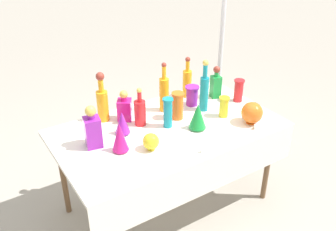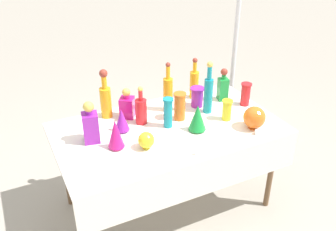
{
  "view_description": "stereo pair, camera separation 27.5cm",
  "coord_description": "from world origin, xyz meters",
  "px_view_note": "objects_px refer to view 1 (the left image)",
  "views": [
    {
      "loc": [
        -1.3,
        -2.02,
        2.21
      ],
      "look_at": [
        0.0,
        0.0,
        0.86
      ],
      "focal_mm": 40.0,
      "sensor_mm": 36.0,
      "label": 1
    },
    {
      "loc": [
        -1.06,
        -2.16,
        2.21
      ],
      "look_at": [
        0.0,
        0.0,
        0.86
      ],
      "focal_mm": 40.0,
      "sensor_mm": 36.0,
      "label": 2
    }
  ],
  "objects_px": {
    "tall_bottle_4": "(164,93)",
    "tall_bottle_0": "(140,112)",
    "square_decanter_2": "(125,108)",
    "slender_vase_0": "(192,95)",
    "slender_vase_2": "(239,90)",
    "round_bowl_0": "(151,141)",
    "fluted_vase_1": "(122,123)",
    "cardboard_box_behind_left": "(121,134)",
    "fluted_vase_0": "(198,116)",
    "round_bowl_1": "(252,113)",
    "tall_bottle_3": "(187,82)",
    "canopy_pole": "(220,62)",
    "tall_bottle_2": "(204,90)",
    "slender_vase_3": "(224,106)",
    "fluted_vase_2": "(120,137)",
    "square_decanter_1": "(216,84)",
    "slender_vase_4": "(178,105)",
    "slender_vase_1": "(168,112)",
    "tall_bottle_1": "(102,101)"
  },
  "relations": [
    {
      "from": "tall_bottle_4",
      "to": "tall_bottle_0",
      "type": "bearing_deg",
      "value": -160.8
    },
    {
      "from": "square_decanter_2",
      "to": "slender_vase_0",
      "type": "bearing_deg",
      "value": -8.13
    },
    {
      "from": "slender_vase_2",
      "to": "round_bowl_0",
      "type": "distance_m",
      "value": 1.02
    },
    {
      "from": "fluted_vase_1",
      "to": "cardboard_box_behind_left",
      "type": "relative_size",
      "value": 0.35
    },
    {
      "from": "fluted_vase_0",
      "to": "round_bowl_1",
      "type": "relative_size",
      "value": 1.19
    },
    {
      "from": "slender_vase_0",
      "to": "round_bowl_0",
      "type": "relative_size",
      "value": 1.36
    },
    {
      "from": "tall_bottle_3",
      "to": "canopy_pole",
      "type": "relative_size",
      "value": 0.16
    },
    {
      "from": "canopy_pole",
      "to": "tall_bottle_2",
      "type": "bearing_deg",
      "value": -138.27
    },
    {
      "from": "tall_bottle_4",
      "to": "round_bowl_1",
      "type": "bearing_deg",
      "value": -50.05
    },
    {
      "from": "tall_bottle_4",
      "to": "slender_vase_2",
      "type": "xyz_separation_m",
      "value": [
        0.61,
        -0.2,
        -0.05
      ]
    },
    {
      "from": "slender_vase_0",
      "to": "square_decanter_2",
      "type": "bearing_deg",
      "value": 171.87
    },
    {
      "from": "round_bowl_1",
      "to": "square_decanter_2",
      "type": "bearing_deg",
      "value": 143.78
    },
    {
      "from": "tall_bottle_3",
      "to": "slender_vase_2",
      "type": "height_order",
      "value": "tall_bottle_3"
    },
    {
      "from": "tall_bottle_3",
      "to": "tall_bottle_4",
      "type": "distance_m",
      "value": 0.32
    },
    {
      "from": "slender_vase_0",
      "to": "slender_vase_3",
      "type": "height_order",
      "value": "same"
    },
    {
      "from": "fluted_vase_2",
      "to": "square_decanter_1",
      "type": "bearing_deg",
      "value": 15.68
    },
    {
      "from": "slender_vase_4",
      "to": "round_bowl_1",
      "type": "height_order",
      "value": "slender_vase_4"
    },
    {
      "from": "tall_bottle_0",
      "to": "square_decanter_1",
      "type": "height_order",
      "value": "tall_bottle_0"
    },
    {
      "from": "cardboard_box_behind_left",
      "to": "fluted_vase_0",
      "type": "bearing_deg",
      "value": -84.97
    },
    {
      "from": "slender_vase_3",
      "to": "slender_vase_1",
      "type": "bearing_deg",
      "value": 167.15
    },
    {
      "from": "tall_bottle_2",
      "to": "fluted_vase_2",
      "type": "bearing_deg",
      "value": -168.71
    },
    {
      "from": "tall_bottle_4",
      "to": "slender_vase_1",
      "type": "bearing_deg",
      "value": -116.06
    },
    {
      "from": "tall_bottle_0",
      "to": "slender_vase_4",
      "type": "xyz_separation_m",
      "value": [
        0.29,
        -0.07,
        0.01
      ]
    },
    {
      "from": "tall_bottle_0",
      "to": "slender_vase_0",
      "type": "distance_m",
      "value": 0.52
    },
    {
      "from": "canopy_pole",
      "to": "fluted_vase_2",
      "type": "bearing_deg",
      "value": -153.33
    },
    {
      "from": "tall_bottle_0",
      "to": "canopy_pole",
      "type": "height_order",
      "value": "canopy_pole"
    },
    {
      "from": "fluted_vase_2",
      "to": "round_bowl_0",
      "type": "xyz_separation_m",
      "value": [
        0.18,
        -0.1,
        -0.05
      ]
    },
    {
      "from": "round_bowl_1",
      "to": "tall_bottle_0",
      "type": "bearing_deg",
      "value": 148.57
    },
    {
      "from": "tall_bottle_1",
      "to": "round_bowl_1",
      "type": "distance_m",
      "value": 1.13
    },
    {
      "from": "fluted_vase_1",
      "to": "tall_bottle_1",
      "type": "bearing_deg",
      "value": 97.32
    },
    {
      "from": "tall_bottle_0",
      "to": "fluted_vase_2",
      "type": "xyz_separation_m",
      "value": [
        -0.28,
        -0.24,
        0.0
      ]
    },
    {
      "from": "square_decanter_1",
      "to": "tall_bottle_3",
      "type": "bearing_deg",
      "value": 143.49
    },
    {
      "from": "tall_bottle_3",
      "to": "slender_vase_1",
      "type": "height_order",
      "value": "tall_bottle_3"
    },
    {
      "from": "cardboard_box_behind_left",
      "to": "fluted_vase_1",
      "type": "bearing_deg",
      "value": -113.11
    },
    {
      "from": "square_decanter_1",
      "to": "slender_vase_1",
      "type": "relative_size",
      "value": 1.22
    },
    {
      "from": "slender_vase_3",
      "to": "round_bowl_1",
      "type": "height_order",
      "value": "round_bowl_1"
    },
    {
      "from": "square_decanter_1",
      "to": "slender_vase_1",
      "type": "xyz_separation_m",
      "value": [
        -0.61,
        -0.2,
        0.0
      ]
    },
    {
      "from": "canopy_pole",
      "to": "round_bowl_0",
      "type": "bearing_deg",
      "value": -147.07
    },
    {
      "from": "square_decanter_1",
      "to": "fluted_vase_2",
      "type": "bearing_deg",
      "value": -164.32
    },
    {
      "from": "square_decanter_2",
      "to": "fluted_vase_2",
      "type": "height_order",
      "value": "square_decanter_2"
    },
    {
      "from": "slender_vase_3",
      "to": "cardboard_box_behind_left",
      "type": "distance_m",
      "value": 1.39
    },
    {
      "from": "round_bowl_0",
      "to": "canopy_pole",
      "type": "relative_size",
      "value": 0.05
    },
    {
      "from": "square_decanter_2",
      "to": "slender_vase_4",
      "type": "bearing_deg",
      "value": -30.6
    },
    {
      "from": "square_decanter_1",
      "to": "square_decanter_2",
      "type": "relative_size",
      "value": 1.16
    },
    {
      "from": "square_decanter_1",
      "to": "slender_vase_4",
      "type": "distance_m",
      "value": 0.5
    },
    {
      "from": "slender_vase_1",
      "to": "round_bowl_1",
      "type": "relative_size",
      "value": 1.35
    },
    {
      "from": "fluted_vase_0",
      "to": "square_decanter_1",
      "type": "bearing_deg",
      "value": 37.52
    },
    {
      "from": "tall_bottle_4",
      "to": "slender_vase_3",
      "type": "bearing_deg",
      "value": -44.8
    },
    {
      "from": "tall_bottle_3",
      "to": "cardboard_box_behind_left",
      "type": "xyz_separation_m",
      "value": [
        -0.35,
        0.68,
        -0.77
      ]
    },
    {
      "from": "square_decanter_2",
      "to": "tall_bottle_1",
      "type": "bearing_deg",
      "value": 151.7
    }
  ]
}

